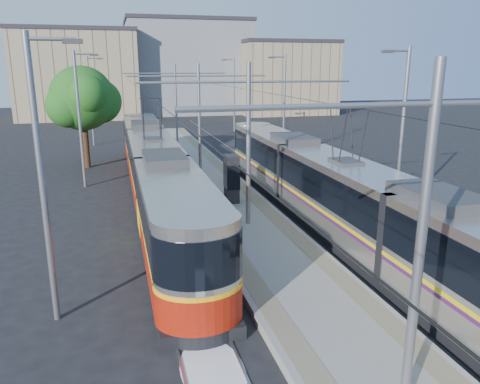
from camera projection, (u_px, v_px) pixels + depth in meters
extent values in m
plane|color=black|center=(323.00, 319.00, 13.66)|extent=(160.00, 160.00, 0.00)
cube|color=gray|center=(209.00, 180.00, 29.48)|extent=(4.00, 50.00, 0.30)
cube|color=gray|center=(186.00, 179.00, 29.08)|extent=(0.70, 50.00, 0.01)
cube|color=gray|center=(231.00, 177.00, 29.80)|extent=(0.70, 50.00, 0.01)
cube|color=gray|center=(139.00, 187.00, 28.44)|extent=(0.07, 70.00, 0.03)
cube|color=gray|center=(163.00, 185.00, 28.80)|extent=(0.07, 70.00, 0.03)
cube|color=gray|center=(253.00, 180.00, 30.23)|extent=(0.07, 70.00, 0.03)
cube|color=gray|center=(274.00, 178.00, 30.59)|extent=(0.07, 70.00, 0.03)
cube|color=black|center=(155.00, 196.00, 25.83)|extent=(2.30, 29.08, 0.40)
cube|color=#ABA69C|center=(154.00, 167.00, 25.40)|extent=(2.40, 27.48, 2.90)
cube|color=black|center=(154.00, 157.00, 25.27)|extent=(2.43, 27.48, 1.30)
cube|color=#F69F0C|center=(154.00, 174.00, 25.50)|extent=(2.43, 27.48, 0.12)
cube|color=#9F1809|center=(155.00, 183.00, 25.64)|extent=(2.42, 27.48, 1.10)
cube|color=#2D2D30|center=(153.00, 137.00, 24.98)|extent=(1.68, 3.00, 0.30)
cube|color=black|center=(342.00, 233.00, 20.06)|extent=(2.30, 28.65, 0.40)
cube|color=#B7B1A7|center=(344.00, 196.00, 19.63)|extent=(2.40, 27.05, 2.90)
cube|color=black|center=(344.00, 185.00, 19.50)|extent=(2.43, 27.05, 1.30)
cube|color=#DCB80B|center=(343.00, 205.00, 19.74)|extent=(2.43, 27.05, 0.12)
cube|color=#441449|center=(343.00, 209.00, 19.78)|extent=(2.43, 27.05, 0.10)
cube|color=#2D2D30|center=(346.00, 159.00, 19.22)|extent=(1.68, 3.00, 0.30)
cylinder|color=gray|center=(420.00, 247.00, 8.94)|extent=(0.20, 0.20, 7.00)
cylinder|color=gray|center=(436.00, 104.00, 8.23)|extent=(9.20, 0.10, 0.10)
cylinder|color=gray|center=(248.00, 146.00, 20.13)|extent=(0.20, 0.20, 7.00)
cylinder|color=gray|center=(249.00, 82.00, 19.42)|extent=(9.20, 0.10, 0.10)
cylinder|color=gray|center=(199.00, 117.00, 31.32)|extent=(0.20, 0.20, 7.00)
cylinder|color=gray|center=(198.00, 76.00, 30.62)|extent=(9.20, 0.10, 0.10)
cylinder|color=gray|center=(176.00, 104.00, 42.51)|extent=(0.20, 0.20, 7.00)
cylinder|color=gray|center=(175.00, 73.00, 41.81)|extent=(9.20, 0.10, 0.10)
cylinder|color=black|center=(147.00, 94.00, 27.17)|extent=(0.02, 70.00, 0.02)
cylinder|color=black|center=(264.00, 92.00, 28.96)|extent=(0.02, 70.00, 0.02)
cylinder|color=gray|center=(43.00, 186.00, 12.62)|extent=(0.18, 0.18, 8.00)
cube|color=#2D2D30|center=(72.00, 41.00, 11.91)|extent=(0.50, 0.22, 0.12)
cylinder|color=gray|center=(80.00, 121.00, 27.54)|extent=(0.18, 0.18, 8.00)
cube|color=#2D2D30|center=(94.00, 55.00, 26.83)|extent=(0.50, 0.22, 0.12)
cylinder|color=gray|center=(91.00, 102.00, 42.46)|extent=(0.18, 0.18, 8.00)
cube|color=#2D2D30|center=(100.00, 59.00, 41.76)|extent=(0.50, 0.22, 0.12)
cylinder|color=gray|center=(402.00, 135.00, 21.94)|extent=(0.18, 0.18, 8.00)
cube|color=#2D2D30|center=(388.00, 52.00, 20.69)|extent=(0.50, 0.22, 0.12)
cylinder|color=gray|center=(284.00, 107.00, 36.87)|extent=(0.18, 0.18, 8.00)
cube|color=#2D2D30|center=(272.00, 58.00, 35.61)|extent=(0.50, 0.22, 0.12)
cylinder|color=gray|center=(234.00, 95.00, 51.79)|extent=(0.18, 0.18, 8.00)
cube|color=#2D2D30|center=(224.00, 60.00, 50.54)|extent=(0.50, 0.22, 0.12)
cube|color=black|center=(232.00, 179.00, 24.13)|extent=(0.68, 1.09, 2.43)
cube|color=black|center=(232.00, 176.00, 24.08)|extent=(0.73, 1.13, 1.27)
cylinder|color=#382314|center=(86.00, 147.00, 33.59)|extent=(0.41, 0.41, 2.99)
sphere|color=#1D4413|center=(82.00, 98.00, 32.69)|extent=(4.48, 4.48, 4.48)
sphere|color=#1D4413|center=(99.00, 101.00, 33.74)|extent=(3.17, 3.17, 3.17)
cube|color=gray|center=(79.00, 76.00, 65.62)|extent=(16.00, 12.00, 11.57)
cube|color=#262328|center=(75.00, 30.00, 64.05)|extent=(16.32, 12.24, 0.50)
cube|color=slate|center=(187.00, 69.00, 73.09)|extent=(18.00, 14.00, 13.42)
cube|color=#262328|center=(186.00, 21.00, 71.28)|extent=(18.36, 14.28, 0.50)
cube|color=gray|center=(284.00, 79.00, 71.39)|extent=(14.00, 10.00, 10.31)
cube|color=#262328|center=(285.00, 42.00, 69.97)|extent=(14.28, 10.20, 0.50)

